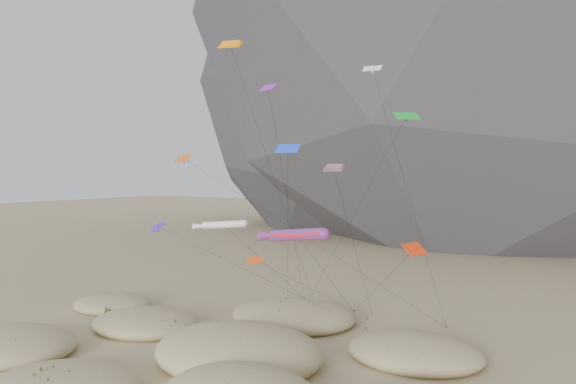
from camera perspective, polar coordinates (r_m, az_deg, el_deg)
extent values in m
plane|color=#CCB789|center=(49.05, -10.30, -17.53)|extent=(500.00, 500.00, 0.00)
ellipsoid|color=#2B2B30|center=(173.67, 8.06, 11.17)|extent=(136.20, 127.83, 116.00)
ellipsoid|color=#CCB789|center=(58.49, -26.31, -13.79)|extent=(12.60, 10.71, 2.93)
ellipsoid|color=#CCB789|center=(62.18, -14.23, -12.76)|extent=(11.92, 10.13, 2.59)
ellipsoid|color=#CCB789|center=(50.20, -5.07, -15.87)|extent=(15.22, 12.94, 4.32)
ellipsoid|color=#CCB789|center=(62.63, 0.57, -12.48)|extent=(13.99, 11.90, 3.09)
ellipsoid|color=#CCB789|center=(52.28, 12.81, -15.58)|extent=(12.05, 10.24, 2.78)
ellipsoid|color=#CCB789|center=(71.89, -17.38, -10.83)|extent=(9.93, 8.44, 2.23)
ellipsoid|color=black|center=(56.77, -25.75, -14.12)|extent=(2.33, 1.99, 0.70)
ellipsoid|color=black|center=(61.24, -15.56, -12.79)|extent=(3.10, 2.65, 0.93)
ellipsoid|color=black|center=(59.24, -11.96, -13.37)|extent=(2.48, 2.12, 0.74)
ellipsoid|color=black|center=(50.25, -2.91, -15.69)|extent=(3.88, 3.32, 1.17)
ellipsoid|color=black|center=(48.27, -0.06, -16.57)|extent=(2.42, 2.07, 0.73)
ellipsoid|color=black|center=(49.33, -6.03, -16.29)|extent=(2.20, 1.88, 0.66)
ellipsoid|color=black|center=(62.47, -0.99, -12.23)|extent=(2.70, 2.31, 0.81)
ellipsoid|color=black|center=(61.17, -1.44, -12.64)|extent=(2.83, 2.42, 0.85)
ellipsoid|color=black|center=(53.47, 11.08, -15.08)|extent=(2.65, 2.27, 0.79)
ellipsoid|color=black|center=(54.02, 8.95, -14.99)|extent=(2.34, 2.00, 0.70)
ellipsoid|color=black|center=(71.93, -16.23, -10.81)|extent=(2.66, 2.27, 0.80)
ellipsoid|color=black|center=(68.19, -17.73, -11.63)|extent=(1.70, 1.46, 0.51)
cylinder|color=#3F2D1E|center=(65.81, -0.03, -12.26)|extent=(0.08, 0.08, 0.30)
cylinder|color=#3F2D1E|center=(69.88, 1.78, -11.41)|extent=(0.08, 0.08, 0.30)
cylinder|color=#3F2D1E|center=(67.76, 6.75, -11.85)|extent=(0.08, 0.08, 0.30)
cylinder|color=#3F2D1E|center=(64.32, 8.00, -12.62)|extent=(0.08, 0.08, 0.30)
cylinder|color=#3F2D1E|center=(60.73, 7.93, -13.50)|extent=(0.08, 0.08, 0.30)
cylinder|color=#3F2D1E|center=(68.96, 0.33, -11.59)|extent=(0.08, 0.08, 0.30)
cylinder|color=#3F2D1E|center=(62.76, 15.80, -13.05)|extent=(0.08, 0.08, 0.30)
cylinder|color=#3F2D1E|center=(71.82, -3.10, -11.04)|extent=(0.08, 0.08, 0.30)
cylinder|color=red|center=(54.01, 0.95, -4.37)|extent=(6.43, 1.90, 1.79)
sphere|color=red|center=(52.16, 3.69, -4.33)|extent=(1.20, 1.20, 1.20)
cone|color=red|center=(56.18, -1.85, -4.44)|extent=(2.70, 1.34, 1.29)
cylinder|color=black|center=(60.76, 4.11, -8.60)|extent=(0.31, 13.64, 10.39)
cylinder|color=silver|center=(56.78, -6.57, -3.31)|extent=(4.46, 1.87, 1.01)
sphere|color=silver|center=(55.97, -4.49, -3.20)|extent=(0.74, 0.74, 0.74)
cone|color=silver|center=(57.75, -8.80, -3.45)|extent=(1.90, 1.10, 0.75)
cylinder|color=black|center=(61.25, -1.26, -8.15)|extent=(4.57, 12.41, 11.14)
cube|color=orange|center=(59.90, -5.87, 14.63)|extent=(2.57, 1.52, 0.72)
cube|color=orange|center=(59.94, -5.87, 14.80)|extent=(2.17, 1.23, 0.70)
cylinder|color=black|center=(62.96, -1.15, 0.52)|extent=(3.04, 13.01, 29.48)
cube|color=#FF311A|center=(54.10, 4.68, 2.38)|extent=(2.00, 0.92, 0.56)
cube|color=#FF311A|center=(54.10, 4.68, 2.57)|extent=(1.70, 0.74, 0.55)
cylinder|color=black|center=(59.52, 6.82, -5.73)|extent=(0.36, 10.67, 16.74)
cube|color=green|center=(52.88, 11.97, 7.57)|extent=(2.54, 2.45, 0.79)
cube|color=green|center=(52.87, 11.97, 7.41)|extent=(0.34, 0.34, 0.80)
cylinder|color=black|center=(60.33, 6.20, -3.30)|extent=(16.04, 9.53, 21.51)
cube|color=#FA350D|center=(46.87, 12.75, -5.67)|extent=(1.71, 2.46, 0.91)
cube|color=#FA350D|center=(46.89, 12.75, -5.85)|extent=(0.36, 0.34, 0.75)
cylinder|color=black|center=(57.17, 9.23, -9.39)|extent=(12.55, 15.83, 10.13)
cube|color=#EC5816|center=(58.15, -10.60, 3.41)|extent=(2.33, 1.65, 0.82)
cube|color=#EC5816|center=(58.14, -10.60, 3.26)|extent=(0.32, 0.31, 0.72)
cylinder|color=black|center=(58.27, 2.95, -5.32)|extent=(22.78, 15.19, 17.79)
cube|color=blue|center=(47.10, -0.03, 4.44)|extent=(2.20, 1.45, 0.79)
cube|color=blue|center=(47.10, -0.03, 4.25)|extent=(0.29, 0.28, 0.69)
cylinder|color=black|center=(55.88, -0.03, -5.35)|extent=(8.71, 14.30, 18.34)
cube|color=purple|center=(59.70, -2.03, 10.57)|extent=(1.99, 1.28, 0.75)
cube|color=purple|center=(59.68, -2.03, 10.43)|extent=(0.27, 0.28, 0.62)
cylinder|color=black|center=(63.58, 0.02, -1.34)|extent=(1.07, 9.84, 25.22)
cube|color=#E54F15|center=(52.39, -3.35, -6.92)|extent=(1.49, 1.68, 0.60)
cube|color=#E54F15|center=(52.41, -3.35, -7.08)|extent=(0.26, 0.26, 0.52)
cylinder|color=black|center=(59.81, 2.31, -9.78)|extent=(2.20, 17.31, 8.22)
cube|color=#421EB4|center=(59.63, -13.10, -3.45)|extent=(2.81, 2.43, 0.91)
cube|color=#421EB4|center=(59.65, -13.09, -3.59)|extent=(0.39, 0.37, 0.86)
cylinder|color=black|center=(58.97, -2.62, -8.71)|extent=(18.44, 11.37, 10.73)
cube|color=white|center=(57.52, 8.56, 12.33)|extent=(1.98, 1.23, 0.66)
cube|color=white|center=(57.49, 8.56, 12.18)|extent=(0.25, 0.21, 0.64)
cylinder|color=black|center=(58.56, 12.33, -0.97)|extent=(5.91, 6.31, 26.65)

